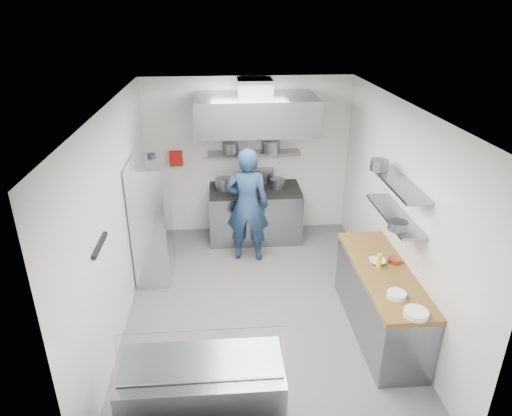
{
  "coord_description": "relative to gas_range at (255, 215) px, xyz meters",
  "views": [
    {
      "loc": [
        -0.46,
        -5.25,
        3.87
      ],
      "look_at": [
        0.0,
        0.6,
        1.25
      ],
      "focal_mm": 32.0,
      "sensor_mm": 36.0,
      "label": 1
    }
  ],
  "objects": [
    {
      "name": "rack_bin_a",
      "position": [
        -1.63,
        -1.02,
        0.35
      ],
      "size": [
        0.15,
        0.19,
        0.17
      ],
      "primitive_type": "cube",
      "color": "white",
      "rests_on": "wire_rack"
    },
    {
      "name": "shelf_pot_c",
      "position": [
        1.42,
        -2.83,
        1.12
      ],
      "size": [
        0.22,
        0.22,
        0.1
      ],
      "primitive_type": "cylinder",
      "color": "slate",
      "rests_on": "wall_shelf_lower"
    },
    {
      "name": "stock_pot_right",
      "position": [
        0.39,
        -0.01,
        0.59
      ],
      "size": [
        0.27,
        0.27,
        0.16
      ],
      "primitive_type": "cylinder",
      "color": "slate",
      "rests_on": "cooktop"
    },
    {
      "name": "wall_shelf_upper",
      "position": [
        1.54,
        -2.4,
        1.47
      ],
      "size": [
        0.3,
        1.3,
        0.04
      ],
      "primitive_type": "cube",
      "color": "gray",
      "rests_on": "wall_right"
    },
    {
      "name": "wall_back",
      "position": [
        -0.1,
        0.4,
        0.95
      ],
      "size": [
        3.6,
        2.8,
        0.02
      ],
      "primitive_type": "cube",
      "rotation": [
        1.57,
        0.0,
        0.0
      ],
      "color": "white",
      "rests_on": "floor"
    },
    {
      "name": "copper_pan",
      "position": [
        1.57,
        -2.54,
        0.48
      ],
      "size": [
        0.16,
        0.16,
        0.06
      ],
      "primitive_type": "cylinder",
      "color": "#B65433",
      "rests_on": "prep_counter_top"
    },
    {
      "name": "wall_front",
      "position": [
        -0.1,
        -4.6,
        0.95
      ],
      "size": [
        3.6,
        2.8,
        0.02
      ],
      "primitive_type": "cube",
      "rotation": [
        -1.57,
        0.0,
        0.0
      ],
      "color": "white",
      "rests_on": "floor"
    },
    {
      "name": "wire_rack",
      "position": [
        -1.63,
        -1.09,
        0.48
      ],
      "size": [
        0.5,
        0.9,
        1.85
      ],
      "primitive_type": "cube",
      "color": "silver",
      "rests_on": "floor"
    },
    {
      "name": "mixing_bowl",
      "position": [
        1.35,
        -2.53,
        0.47
      ],
      "size": [
        0.21,
        0.21,
        0.05
      ],
      "primitive_type": "imported",
      "rotation": [
        0.0,
        0.0,
        -0.03
      ],
      "color": "white",
      "rests_on": "prep_counter_top"
    },
    {
      "name": "shelf_pot_a",
      "position": [
        -0.41,
        0.22,
        1.18
      ],
      "size": [
        0.27,
        0.27,
        0.18
      ],
      "primitive_type": "cylinder",
      "color": "slate",
      "rests_on": "over_range_shelf"
    },
    {
      "name": "cooktop",
      "position": [
        0.0,
        0.0,
        0.48
      ],
      "size": [
        1.57,
        0.78,
        0.06
      ],
      "primitive_type": "cube",
      "color": "black",
      "rests_on": "gas_range"
    },
    {
      "name": "prep_counter_top",
      "position": [
        1.38,
        -2.7,
        0.42
      ],
      "size": [
        0.65,
        2.04,
        0.06
      ],
      "primitive_type": "cube",
      "color": "brown",
      "rests_on": "prep_counter_base"
    },
    {
      "name": "over_range_shelf",
      "position": [
        0.0,
        0.24,
        1.07
      ],
      "size": [
        1.6,
        0.3,
        0.04
      ],
      "primitive_type": "cube",
      "color": "gray",
      "rests_on": "wall_back"
    },
    {
      "name": "squeeze_bottle",
      "position": [
        1.33,
        -2.63,
        0.54
      ],
      "size": [
        0.06,
        0.06,
        0.18
      ],
      "primitive_type": "cylinder",
      "color": "yellow",
      "rests_on": "prep_counter_top"
    },
    {
      "name": "red_firebox",
      "position": [
        -1.35,
        0.34,
        0.97
      ],
      "size": [
        0.22,
        0.1,
        0.26
      ],
      "primitive_type": "cube",
      "color": "#AC130D",
      "rests_on": "wall_back"
    },
    {
      "name": "display_glass",
      "position": [
        -0.81,
        -4.22,
        0.62
      ],
      "size": [
        1.47,
        0.19,
        0.42
      ],
      "primitive_type": "cube",
      "rotation": [
        -0.38,
        0.0,
        0.0
      ],
      "color": "silver",
      "rests_on": "display_case"
    },
    {
      "name": "wall_left",
      "position": [
        -1.9,
        -2.1,
        0.95
      ],
      "size": [
        2.8,
        5.0,
        0.02
      ],
      "primitive_type": "cube",
      "rotation": [
        1.57,
        0.0,
        1.57
      ],
      "color": "white",
      "rests_on": "floor"
    },
    {
      "name": "extractor_hood",
      "position": [
        0.0,
        -0.18,
        1.85
      ],
      "size": [
        1.9,
        1.15,
        0.55
      ],
      "primitive_type": "cube",
      "color": "gray",
      "rests_on": "wall_back"
    },
    {
      "name": "shelf_pot_d",
      "position": [
        1.44,
        -1.98,
        1.56
      ],
      "size": [
        0.23,
        0.23,
        0.14
      ],
      "primitive_type": "cylinder",
      "color": "slate",
      "rests_on": "wall_shelf_upper"
    },
    {
      "name": "stock_pot_mid",
      "position": [
        0.19,
        0.35,
        0.63
      ],
      "size": [
        0.37,
        0.37,
        0.24
      ],
      "primitive_type": "cylinder",
      "color": "slate",
      "rests_on": "cooktop"
    },
    {
      "name": "hood_duct",
      "position": [
        0.0,
        0.05,
        2.23
      ],
      "size": [
        0.55,
        0.55,
        0.24
      ],
      "primitive_type": "cube",
      "color": "slate",
      "rests_on": "extractor_hood"
    },
    {
      "name": "wall_right",
      "position": [
        1.7,
        -2.1,
        0.95
      ],
      "size": [
        2.8,
        5.0,
        0.02
      ],
      "primitive_type": "cube",
      "rotation": [
        1.57,
        0.0,
        -1.57
      ],
      "color": "white",
      "rests_on": "floor"
    },
    {
      "name": "floor",
      "position": [
        -0.1,
        -2.1,
        -0.45
      ],
      "size": [
        5.0,
        5.0,
        0.0
      ],
      "primitive_type": "plane",
      "color": "#4E4E50",
      "rests_on": "ground"
    },
    {
      "name": "wall_shelf_lower",
      "position": [
        1.54,
        -2.4,
        1.05
      ],
      "size": [
        0.3,
        1.3,
        0.04
      ],
      "primitive_type": "cube",
      "color": "gray",
      "rests_on": "wall_right"
    },
    {
      "name": "display_case",
      "position": [
        -0.81,
        -4.1,
        -0.03
      ],
      "size": [
        1.5,
        0.7,
        0.85
      ],
      "primitive_type": "cube",
      "color": "gray",
      "rests_on": "floor"
    },
    {
      "name": "knife_strip",
      "position": [
        -1.88,
        -3.0,
        1.1
      ],
      "size": [
        0.04,
        0.55,
        0.05
      ],
      "primitive_type": "cube",
      "color": "black",
      "rests_on": "wall_left"
    },
    {
      "name": "rack_jar",
      "position": [
        -1.58,
        -0.88,
        1.35
      ],
      "size": [
        0.12,
        0.12,
        0.18
      ],
      "primitive_type": "cylinder",
      "color": "black",
      "rests_on": "wire_rack"
    },
    {
      "name": "rack_bin_b",
      "position": [
        -1.63,
        -0.65,
        0.85
      ],
      "size": [
        0.15,
        0.19,
        0.17
      ],
      "primitive_type": "cube",
      "color": "yellow",
      "rests_on": "wire_rack"
    },
    {
      "name": "plate_stack_a",
      "position": [
        1.41,
        -3.6,
        0.48
      ],
      "size": [
        0.26,
        0.26,
        0.06
      ],
      "primitive_type": "cylinder",
      "color": "white",
      "rests_on": "prep_counter_top"
    },
    {
      "name": "stock_pot_left",
      "position": [
        -0.54,
        -0.01,
        0.61
      ],
      "size": [
        0.29,
        0.29,
        0.2
      ],
      "primitive_type": "cylinder",
      "color": "slate",
      "rests_on": "cooktop"
    },
    {
      "name": "gas_range",
      "position": [
        0.0,
        0.0,
        0.0
      ],
      "size": [
        1.6,
        0.8,
        0.9
      ],
      "primitive_type": "cube",
      "color": "gray",
      "rests_on": "floor"
    },
    {
      "name": "prep_counter_base",
      "position": [
        1.38,
        -2.7,
        -0.03
      ],
      "size": [
        0.62,
        2.0,
        0.84
      ],
      "primitive_type": "cube",
      "color": "gray",
      "rests_on": "floor"
    },
    {
      "name": "shelf_pot_b",
      "position": [
        0.29,
        0.16,
        1.2
      ],
      "size": [
        0.31,
        0.31,
        0.22
      ],
      "primitive_type": "cylinder",
      "color": "slate",
      "rests_on": "over_range_shelf"
    },
    {
      "name": "plate_stack_b",
      "position": [
        1.32,
        -3.27,
        0.48
      ],
      "size": [
        0.21,
        0.21,
        0.06
      ],
      "primitive_type": "cylinder",
      "color": "white",
      "rests_on": "prep_counter_top"
    },
    {
      "name": "chef",
      "position": [
        -0.18,
        -0.71,
        0.5
      ],
      "size": [
        0.76,
        0.56,
        1.9
      ],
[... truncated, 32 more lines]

